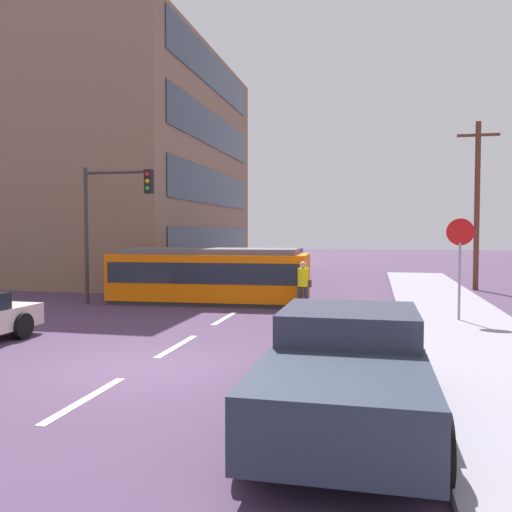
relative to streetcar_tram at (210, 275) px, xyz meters
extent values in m
plane|color=#4A3553|center=(1.51, 0.63, -1.05)|extent=(120.00, 120.00, 0.00)
cube|color=#938C9B|center=(8.31, -3.37, -0.98)|extent=(3.20, 36.00, 0.14)
cube|color=silver|center=(1.51, -11.37, -1.04)|extent=(0.16, 2.40, 0.01)
cube|color=silver|center=(1.51, -7.37, -1.04)|extent=(0.16, 2.40, 0.01)
cube|color=silver|center=(1.51, -3.37, -1.04)|extent=(0.16, 2.40, 0.01)
cube|color=silver|center=(1.51, 6.00, -1.04)|extent=(0.16, 2.40, 0.01)
cube|color=silver|center=(1.51, 12.00, -1.04)|extent=(0.16, 2.40, 0.01)
cube|color=#85634D|center=(-11.70, 10.09, 5.35)|extent=(17.50, 16.58, 12.80)
cube|color=#2D3847|center=(-2.92, 10.09, 0.87)|extent=(0.06, 14.09, 1.92)
cube|color=#2D3847|center=(-2.92, 10.09, 4.07)|extent=(0.06, 14.09, 1.92)
cube|color=#2D3847|center=(-2.92, 10.09, 7.27)|extent=(0.06, 14.09, 1.92)
cube|color=#2D3847|center=(-2.92, 10.09, 10.47)|extent=(0.06, 14.09, 1.92)
cube|color=#F86606|center=(0.00, 0.00, -0.06)|extent=(7.35, 2.85, 1.67)
cube|color=#2D2D2D|center=(0.00, 0.00, -0.97)|extent=(7.20, 2.72, 0.15)
cube|color=#5C555C|center=(0.00, 0.00, 0.88)|extent=(6.61, 2.44, 0.20)
cube|color=#1E232D|center=(0.00, 0.00, 0.14)|extent=(7.06, 2.88, 0.74)
cube|color=#324892|center=(0.96, 6.34, -0.01)|extent=(2.69, 5.12, 1.47)
cube|color=black|center=(0.86, 3.88, 0.21)|extent=(2.25, 0.21, 0.88)
cube|color=black|center=(0.96, 6.34, 0.25)|extent=(2.70, 4.37, 0.59)
cylinder|color=black|center=(0.89, 4.73, -0.60)|extent=(2.58, 1.00, 0.90)
cylinder|color=black|center=(1.02, 7.94, -0.60)|extent=(2.58, 1.00, 0.90)
cylinder|color=#2D3042|center=(3.57, -1.56, -0.62)|extent=(0.16, 0.16, 0.85)
cylinder|color=#2D3042|center=(3.77, -1.56, -0.62)|extent=(0.16, 0.16, 0.85)
cylinder|color=yellow|center=(3.67, -1.56, 0.10)|extent=(0.36, 0.36, 0.60)
sphere|color=tan|center=(3.67, -1.56, 0.51)|extent=(0.22, 0.22, 0.22)
cube|color=#592727|center=(3.89, -1.51, -0.10)|extent=(0.13, 0.21, 0.24)
cube|color=#283142|center=(5.61, -11.68, -0.37)|extent=(2.01, 5.00, 0.65)
cube|color=#2E3145|center=(5.61, -11.13, 0.23)|extent=(1.90, 1.90, 0.55)
cube|color=#283142|center=(5.61, -13.06, 0.01)|extent=(2.00, 2.25, 0.12)
cylinder|color=black|center=(4.61, -10.18, -0.65)|extent=(0.28, 0.80, 0.80)
cylinder|color=black|center=(6.61, -10.18, -0.65)|extent=(0.28, 0.80, 0.80)
cylinder|color=black|center=(4.61, -13.18, -0.65)|extent=(0.28, 0.80, 0.80)
cylinder|color=black|center=(6.61, -13.18, -0.65)|extent=(0.28, 0.80, 0.80)
cylinder|color=black|center=(-2.53, -7.40, -0.73)|extent=(0.23, 0.64, 0.64)
cube|color=silver|center=(-3.54, 4.00, -0.53)|extent=(1.91, 4.34, 0.55)
cube|color=black|center=(-3.54, 3.85, -0.06)|extent=(1.74, 2.40, 0.40)
cylinder|color=black|center=(-4.49, 5.29, -0.73)|extent=(0.23, 0.64, 0.64)
cylinder|color=black|center=(-2.62, 5.31, -0.73)|extent=(0.23, 0.64, 0.64)
cylinder|color=black|center=(-4.46, 2.69, -0.73)|extent=(0.23, 0.64, 0.64)
cylinder|color=black|center=(-2.60, 2.71, -0.73)|extent=(0.23, 0.64, 0.64)
cube|color=maroon|center=(-4.08, 9.89, -0.53)|extent=(1.89, 4.57, 0.55)
cube|color=black|center=(-4.08, 9.74, -0.06)|extent=(1.70, 2.53, 0.40)
cylinder|color=black|center=(-4.94, 11.27, -0.73)|extent=(0.23, 0.64, 0.64)
cylinder|color=black|center=(-3.15, 11.23, -0.73)|extent=(0.23, 0.64, 0.64)
cylinder|color=black|center=(-5.00, 8.56, -0.73)|extent=(0.23, 0.64, 0.64)
cylinder|color=black|center=(-3.22, 8.52, -0.73)|extent=(0.23, 0.64, 0.64)
cylinder|color=gray|center=(8.31, -2.94, 0.19)|extent=(0.07, 0.07, 2.20)
cylinder|color=red|center=(8.31, -2.94, 1.59)|extent=(0.76, 0.04, 0.76)
cylinder|color=#333333|center=(-4.35, -1.22, 1.44)|extent=(0.14, 0.14, 4.97)
cylinder|color=#333333|center=(-3.11, -1.22, 3.72)|extent=(2.48, 0.10, 0.10)
cube|color=black|center=(-1.87, -1.22, 3.37)|extent=(0.28, 0.24, 0.84)
sphere|color=red|center=(-1.87, -1.35, 3.62)|extent=(0.16, 0.16, 0.16)
sphere|color=gold|center=(-1.87, -1.35, 3.37)|extent=(0.16, 0.16, 0.16)
sphere|color=green|center=(-1.87, -1.35, 3.12)|extent=(0.16, 0.16, 0.16)
cylinder|color=brown|center=(10.42, 6.70, 2.73)|extent=(0.24, 0.24, 7.55)
cube|color=brown|center=(10.42, 6.70, 5.90)|extent=(1.80, 0.12, 0.12)
camera|label=1|loc=(5.95, -18.90, 1.62)|focal=37.45mm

